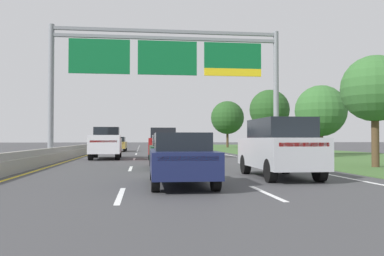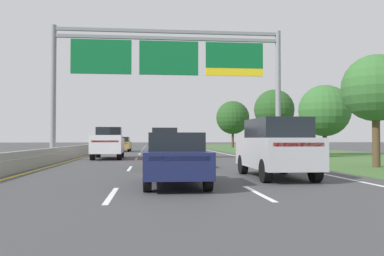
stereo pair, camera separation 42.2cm
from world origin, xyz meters
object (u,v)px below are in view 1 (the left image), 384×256
object	(u,v)px
car_red_centre_lane_suv	(163,143)
car_silver_right_lane_suv	(279,147)
roadside_tree_far	(270,110)
car_gold_left_lane_sedan	(118,144)
roadside_tree_mid	(321,111)
car_darkgreen_centre_lane_sedan	(169,151)
overhead_sign_gantry	(167,65)
car_navy_centre_lane_sedan	(181,158)
roadside_tree_near	(375,89)
pickup_truck_white	(106,143)
roadside_tree_distant	(227,118)

from	to	relation	value
car_red_centre_lane_suv	car_silver_right_lane_suv	bearing A→B (deg)	-164.62
car_red_centre_lane_suv	roadside_tree_far	xyz separation A→B (m)	(13.23, 17.63, 3.63)
car_gold_left_lane_sedan	roadside_tree_mid	size ratio (longest dim) A/B	0.75
car_darkgreen_centre_lane_sedan	car_red_centre_lane_suv	world-z (taller)	car_red_centre_lane_suv
overhead_sign_gantry	car_gold_left_lane_sedan	distance (m)	19.40
overhead_sign_gantry	car_gold_left_lane_sedan	size ratio (longest dim) A/B	3.41
car_darkgreen_centre_lane_sedan	car_navy_centre_lane_sedan	xyz separation A→B (m)	(-0.12, -7.17, 0.00)
car_navy_centre_lane_sedan	car_gold_left_lane_sedan	bearing A→B (deg)	7.18
car_darkgreen_centre_lane_sedan	roadside_tree_near	distance (m)	10.45
car_darkgreen_centre_lane_sedan	roadside_tree_far	size ratio (longest dim) A/B	0.62
car_silver_right_lane_suv	roadside_tree_far	xyz separation A→B (m)	(9.74, 31.59, 3.63)
car_red_centre_lane_suv	roadside_tree_mid	bearing A→B (deg)	-69.19
roadside_tree_mid	roadside_tree_far	world-z (taller)	roadside_tree_far
car_darkgreen_centre_lane_sedan	car_gold_left_lane_sedan	xyz separation A→B (m)	(-3.91, 25.28, 0.00)
car_red_centre_lane_suv	car_navy_centre_lane_sedan	distance (m)	15.92
car_silver_right_lane_suv	roadside_tree_mid	bearing A→B (deg)	-28.29
car_navy_centre_lane_sedan	car_gold_left_lane_sedan	distance (m)	32.67
car_gold_left_lane_sedan	roadside_tree_near	size ratio (longest dim) A/B	0.81
car_red_centre_lane_suv	roadside_tree_far	bearing A→B (deg)	-35.58
car_silver_right_lane_suv	car_gold_left_lane_sedan	world-z (taller)	car_silver_right_lane_suv
pickup_truck_white	roadside_tree_mid	world-z (taller)	roadside_tree_mid
overhead_sign_gantry	car_silver_right_lane_suv	world-z (taller)	overhead_sign_gantry
car_red_centre_lane_suv	roadside_tree_mid	distance (m)	14.69
car_navy_centre_lane_sedan	car_red_centre_lane_suv	bearing A→B (deg)	-0.30
car_darkgreen_centre_lane_sedan	car_silver_right_lane_suv	size ratio (longest dim) A/B	0.94
pickup_truck_white	car_darkgreen_centre_lane_sedan	size ratio (longest dim) A/B	1.24
overhead_sign_gantry	roadside_tree_distant	bearing A→B (deg)	72.17
car_darkgreen_centre_lane_sedan	roadside_tree_far	world-z (taller)	roadside_tree_far
roadside_tree_near	roadside_tree_distant	world-z (taller)	roadside_tree_distant
overhead_sign_gantry	car_navy_centre_lane_sedan	xyz separation A→B (m)	(-0.46, -14.30, -5.38)
roadside_tree_near	pickup_truck_white	bearing A→B (deg)	143.60
roadside_tree_distant	overhead_sign_gantry	bearing A→B (deg)	-107.83
roadside_tree_mid	car_gold_left_lane_sedan	bearing A→B (deg)	146.40
car_red_centre_lane_suv	pickup_truck_white	bearing A→B (deg)	82.32
car_red_centre_lane_suv	car_navy_centre_lane_sedan	bearing A→B (deg)	-179.51
overhead_sign_gantry	car_gold_left_lane_sedan	bearing A→B (deg)	103.16
roadside_tree_near	roadside_tree_mid	size ratio (longest dim) A/B	0.92
overhead_sign_gantry	car_red_centre_lane_suv	world-z (taller)	overhead_sign_gantry
car_navy_centre_lane_sedan	roadside_tree_distant	distance (m)	51.76
overhead_sign_gantry	roadside_tree_mid	distance (m)	15.06
roadside_tree_near	roadside_tree_distant	size ratio (longest dim) A/B	0.76
car_silver_right_lane_suv	roadside_tree_near	size ratio (longest dim) A/B	0.86
car_darkgreen_centre_lane_sedan	car_red_centre_lane_suv	distance (m)	8.75
car_darkgreen_centre_lane_sedan	roadside_tree_distant	bearing A→B (deg)	-15.40
overhead_sign_gantry	car_red_centre_lane_suv	size ratio (longest dim) A/B	3.18
car_darkgreen_centre_lane_sedan	roadside_tree_far	distance (m)	29.81
car_silver_right_lane_suv	car_navy_centre_lane_sedan	world-z (taller)	car_silver_right_lane_suv
roadside_tree_mid	roadside_tree_distant	distance (m)	29.54
overhead_sign_gantry	car_darkgreen_centre_lane_sedan	size ratio (longest dim) A/B	3.42
overhead_sign_gantry	car_navy_centre_lane_sedan	distance (m)	15.28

